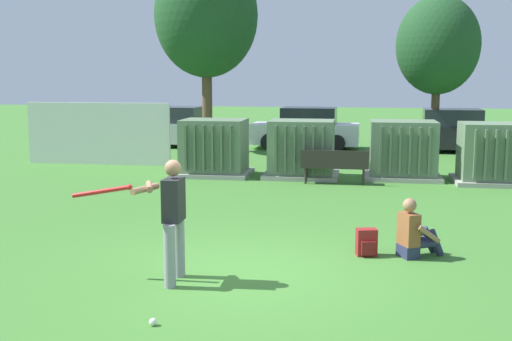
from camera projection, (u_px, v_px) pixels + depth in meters
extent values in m
plane|color=#3D752D|center=(241.00, 274.00, 9.23)|extent=(96.00, 96.00, 0.00)
cube|color=silver|center=(98.00, 134.00, 20.38)|extent=(4.80, 0.12, 2.00)
cube|color=#9E9B93|center=(215.00, 173.00, 18.30)|extent=(2.10, 1.70, 0.12)
cube|color=#607A5B|center=(214.00, 145.00, 18.18)|extent=(1.80, 1.40, 1.50)
cube|color=#52684E|center=(186.00, 148.00, 17.54)|extent=(0.06, 0.12, 1.27)
cube|color=#52684E|center=(195.00, 148.00, 17.50)|extent=(0.06, 0.12, 1.27)
cube|color=#52684E|center=(204.00, 148.00, 17.46)|extent=(0.06, 0.12, 1.27)
cube|color=#52684E|center=(213.00, 148.00, 17.42)|extent=(0.06, 0.12, 1.27)
cube|color=#52684E|center=(222.00, 149.00, 17.38)|extent=(0.06, 0.12, 1.27)
cube|color=#52684E|center=(231.00, 149.00, 17.34)|extent=(0.06, 0.12, 1.27)
cube|color=#9E9B93|center=(301.00, 175.00, 17.97)|extent=(2.10, 1.70, 0.12)
cube|color=#607A5B|center=(302.00, 147.00, 17.84)|extent=(1.80, 1.40, 1.50)
cube|color=#52684E|center=(276.00, 149.00, 17.20)|extent=(0.06, 0.12, 1.27)
cube|color=#52684E|center=(285.00, 150.00, 17.16)|extent=(0.06, 0.12, 1.27)
cube|color=#52684E|center=(294.00, 150.00, 17.12)|extent=(0.06, 0.12, 1.27)
cube|color=#52684E|center=(304.00, 150.00, 17.08)|extent=(0.06, 0.12, 1.27)
cube|color=#52684E|center=(313.00, 150.00, 17.04)|extent=(0.06, 0.12, 1.27)
cube|color=#52684E|center=(323.00, 150.00, 17.00)|extent=(0.06, 0.12, 1.27)
cube|color=#9E9B93|center=(402.00, 176.00, 17.73)|extent=(2.10, 1.70, 0.12)
cube|color=#607A5B|center=(403.00, 148.00, 17.60)|extent=(1.80, 1.40, 1.50)
cube|color=#52684E|center=(381.00, 150.00, 16.96)|extent=(0.06, 0.12, 1.27)
cube|color=#52684E|center=(390.00, 151.00, 16.92)|extent=(0.06, 0.12, 1.27)
cube|color=#52684E|center=(400.00, 151.00, 16.88)|extent=(0.06, 0.12, 1.27)
cube|color=#52684E|center=(410.00, 151.00, 16.84)|extent=(0.06, 0.12, 1.27)
cube|color=#52684E|center=(420.00, 151.00, 16.80)|extent=(0.06, 0.12, 1.27)
cube|color=#52684E|center=(429.00, 151.00, 16.76)|extent=(0.06, 0.12, 1.27)
cube|color=#9E9B93|center=(493.00, 181.00, 16.93)|extent=(2.10, 1.70, 0.12)
cube|color=#607A5B|center=(495.00, 151.00, 16.81)|extent=(1.80, 1.40, 1.50)
cube|color=#52684E|center=(475.00, 154.00, 16.17)|extent=(0.06, 0.12, 1.27)
cube|color=#52684E|center=(486.00, 154.00, 16.13)|extent=(0.06, 0.12, 1.27)
cube|color=#52684E|center=(496.00, 155.00, 16.09)|extent=(0.06, 0.12, 1.27)
cube|color=#52684E|center=(506.00, 155.00, 16.05)|extent=(0.06, 0.12, 1.27)
cube|color=#2D2823|center=(335.00, 167.00, 16.80)|extent=(1.80, 0.40, 0.05)
cube|color=#2D2823|center=(335.00, 159.00, 16.59)|extent=(1.80, 0.04, 0.44)
cylinder|color=#2D2823|center=(306.00, 174.00, 17.10)|extent=(0.06, 0.06, 0.42)
cylinder|color=#2D2823|center=(363.00, 176.00, 16.85)|extent=(0.06, 0.06, 0.42)
cylinder|color=#2D2823|center=(306.00, 176.00, 16.83)|extent=(0.06, 0.06, 0.42)
cylinder|color=#2D2823|center=(363.00, 177.00, 16.58)|extent=(0.06, 0.06, 0.42)
cylinder|color=gray|center=(170.00, 256.00, 8.58)|extent=(0.16, 0.16, 0.88)
cylinder|color=gray|center=(179.00, 247.00, 9.05)|extent=(0.16, 0.16, 0.88)
cube|color=#262628|center=(174.00, 200.00, 8.70)|extent=(0.24, 0.40, 0.60)
sphere|color=#9E7051|center=(173.00, 168.00, 8.64)|extent=(0.23, 0.23, 0.23)
cylinder|color=#9E7051|center=(145.00, 189.00, 8.65)|extent=(0.26, 0.54, 0.09)
cylinder|color=#9E7051|center=(149.00, 187.00, 8.82)|extent=(0.27, 0.54, 0.09)
cylinder|color=red|center=(101.00, 192.00, 8.85)|extent=(0.85, 0.07, 0.21)
sphere|color=red|center=(130.00, 187.00, 8.77)|extent=(0.08, 0.08, 0.08)
sphere|color=white|center=(153.00, 322.00, 7.32)|extent=(0.09, 0.09, 0.09)
cube|color=#282D4C|center=(408.00, 251.00, 10.07)|extent=(0.37, 0.41, 0.20)
cube|color=brown|center=(409.00, 229.00, 10.01)|extent=(0.36, 0.42, 0.52)
sphere|color=#9E7051|center=(410.00, 205.00, 9.95)|extent=(0.22, 0.22, 0.22)
cylinder|color=#282D4C|center=(417.00, 241.00, 10.21)|extent=(0.46, 0.33, 0.13)
cylinder|color=#282D4C|center=(429.00, 240.00, 10.28)|extent=(0.32, 0.24, 0.46)
cylinder|color=#282D4C|center=(424.00, 244.00, 10.03)|extent=(0.46, 0.33, 0.13)
cylinder|color=#282D4C|center=(436.00, 243.00, 10.10)|extent=(0.32, 0.24, 0.46)
cylinder|color=#9E7051|center=(413.00, 227.00, 10.30)|extent=(0.40, 0.27, 0.32)
cylinder|color=#9E7051|center=(429.00, 234.00, 9.87)|extent=(0.40, 0.27, 0.32)
cube|color=maroon|center=(366.00, 242.00, 10.14)|extent=(0.36, 0.27, 0.44)
cube|color=maroon|center=(368.00, 248.00, 10.03)|extent=(0.23, 0.11, 0.22)
cylinder|color=brown|center=(207.00, 110.00, 23.85)|extent=(0.38, 0.38, 3.12)
ellipsoid|color=#1E4723|center=(206.00, 16.00, 23.32)|extent=(3.84, 3.84, 4.56)
cylinder|color=#4C3828|center=(435.00, 120.00, 23.20)|extent=(0.30, 0.30, 2.44)
ellipsoid|color=#1E4723|center=(438.00, 45.00, 22.79)|extent=(3.00, 3.00, 3.56)
cube|color=#B2B2B7|center=(172.00, 132.00, 25.47)|extent=(4.33, 2.04, 0.80)
cube|color=#262B33|center=(175.00, 115.00, 25.32)|extent=(2.22, 1.73, 0.64)
cylinder|color=black|center=(134.00, 140.00, 25.00)|extent=(0.66, 0.27, 0.64)
cylinder|color=black|center=(151.00, 136.00, 26.63)|extent=(0.66, 0.27, 0.64)
cylinder|color=black|center=(196.00, 142.00, 24.38)|extent=(0.66, 0.27, 0.64)
cylinder|color=black|center=(210.00, 137.00, 26.01)|extent=(0.66, 0.27, 0.64)
cube|color=silver|center=(305.00, 134.00, 24.87)|extent=(4.24, 1.81, 0.80)
cube|color=#262B33|center=(309.00, 116.00, 24.73)|extent=(2.14, 1.61, 0.64)
cylinder|color=black|center=(269.00, 142.00, 24.32)|extent=(0.65, 0.24, 0.64)
cylinder|color=black|center=(276.00, 138.00, 25.97)|extent=(0.65, 0.24, 0.64)
cylinder|color=black|center=(337.00, 143.00, 23.84)|extent=(0.65, 0.24, 0.64)
cylinder|color=black|center=(339.00, 139.00, 25.49)|extent=(0.65, 0.24, 0.64)
cube|color=black|center=(447.00, 137.00, 23.73)|extent=(4.27, 1.88, 0.80)
cube|color=#262B33|center=(452.00, 118.00, 23.59)|extent=(2.16, 1.65, 0.64)
cylinder|color=black|center=(412.00, 145.00, 23.20)|extent=(0.65, 0.25, 0.64)
cylinder|color=black|center=(411.00, 140.00, 24.85)|extent=(0.65, 0.25, 0.64)
cylinder|color=black|center=(487.00, 147.00, 22.68)|extent=(0.65, 0.25, 0.64)
cylinder|color=black|center=(480.00, 142.00, 24.33)|extent=(0.65, 0.25, 0.64)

